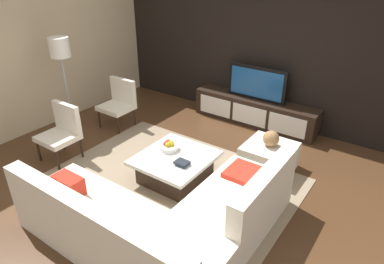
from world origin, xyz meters
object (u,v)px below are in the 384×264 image
(ottoman, at_px, (269,157))
(fruit_bowl, at_px, (169,146))
(television, at_px, (257,83))
(sectional_couch, at_px, (163,220))
(coffee_table, at_px, (175,167))
(accent_chair_near, at_px, (62,129))
(media_console, at_px, (254,111))
(accent_chair_far, at_px, (119,100))
(book_stack, at_px, (182,163))
(floor_lamp, at_px, (60,53))
(decorative_ball, at_px, (271,139))

(ottoman, distance_m, fruit_bowl, 1.49)
(television, height_order, sectional_couch, television)
(coffee_table, xyz_separation_m, accent_chair_near, (-1.80, -0.50, 0.29))
(media_console, xyz_separation_m, ottoman, (0.87, -1.29, -0.05))
(media_console, relative_size, ottoman, 3.37)
(fruit_bowl, distance_m, accent_chair_far, 1.88)
(sectional_couch, relative_size, book_stack, 13.28)
(coffee_table, distance_m, floor_lamp, 2.74)
(ottoman, bearing_deg, book_stack, -124.11)
(media_console, xyz_separation_m, coffee_table, (-0.10, -2.30, -0.05))
(fruit_bowl, bearing_deg, ottoman, 38.00)
(media_console, bearing_deg, coffee_table, -92.49)
(decorative_ball, bearing_deg, television, 124.05)
(television, xyz_separation_m, ottoman, (0.87, -1.29, -0.60))
(accent_chair_near, bearing_deg, accent_chair_far, 94.29)
(media_console, bearing_deg, accent_chair_near, -124.13)
(television, xyz_separation_m, fruit_bowl, (-0.28, -2.19, -0.37))
(ottoman, distance_m, decorative_ball, 0.32)
(floor_lamp, height_order, fruit_bowl, floor_lamp)
(decorative_ball, bearing_deg, media_console, 124.06)
(sectional_couch, distance_m, fruit_bowl, 1.38)
(accent_chair_far, bearing_deg, television, 26.22)
(accent_chair_near, bearing_deg, coffee_table, 14.74)
(coffee_table, relative_size, book_stack, 5.49)
(fruit_bowl, height_order, book_stack, fruit_bowl)
(coffee_table, distance_m, ottoman, 1.40)
(media_console, distance_m, accent_chair_far, 2.51)
(fruit_bowl, distance_m, book_stack, 0.45)
(floor_lamp, bearing_deg, television, 40.34)
(media_console, xyz_separation_m, book_stack, (0.11, -2.41, 0.16))
(fruit_bowl, height_order, decorative_ball, decorative_ball)
(television, bearing_deg, ottoman, -55.95)
(accent_chair_near, bearing_deg, decorative_ball, 27.67)
(accent_chair_near, height_order, accent_chair_far, same)
(television, bearing_deg, book_stack, -87.33)
(accent_chair_near, distance_m, ottoman, 3.17)
(television, height_order, accent_chair_near, television)
(television, height_order, ottoman, television)
(television, relative_size, ottoman, 1.59)
(accent_chair_near, bearing_deg, fruit_bowl, 19.68)
(sectional_couch, relative_size, fruit_bowl, 8.86)
(sectional_couch, xyz_separation_m, accent_chair_far, (-2.53, 1.84, 0.20))
(television, xyz_separation_m, accent_chair_near, (-1.90, -2.80, -0.31))
(floor_lamp, bearing_deg, media_console, 40.33)
(sectional_couch, xyz_separation_m, fruit_bowl, (-0.79, 1.12, 0.15))
(decorative_ball, bearing_deg, sectional_couch, -100.15)
(coffee_table, height_order, fruit_bowl, fruit_bowl)
(television, relative_size, floor_lamp, 0.66)
(accent_chair_near, xyz_separation_m, accent_chair_far, (-0.12, 1.33, 0.00))
(fruit_bowl, bearing_deg, television, 82.63)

